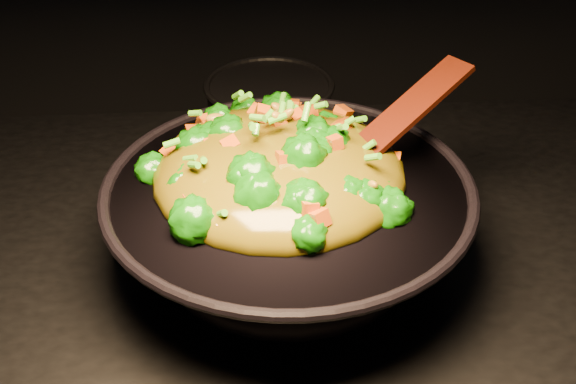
{
  "coord_description": "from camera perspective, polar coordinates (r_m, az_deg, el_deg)",
  "views": [
    {
      "loc": [
        -0.07,
        -0.75,
        1.54
      ],
      "look_at": [
        -0.02,
        0.01,
        1.01
      ],
      "focal_mm": 45.0,
      "sensor_mm": 36.0,
      "label": 1
    }
  ],
  "objects": [
    {
      "name": "wok",
      "position": [
        0.95,
        0.04,
        -2.8
      ],
      "size": [
        0.53,
        0.53,
        0.13
      ],
      "primitive_type": null,
      "rotation": [
        0.0,
        0.0,
        0.18
      ],
      "color": "black",
      "rests_on": "stovetop"
    },
    {
      "name": "back_pot",
      "position": [
        1.22,
        -1.47,
        6.18
      ],
      "size": [
        0.27,
        0.27,
        0.12
      ],
      "primitive_type": "cylinder",
      "rotation": [
        0.0,
        0.0,
        -0.39
      ],
      "color": "black",
      "rests_on": "stovetop"
    },
    {
      "name": "spatula",
      "position": [
        0.93,
        7.56,
        4.72
      ],
      "size": [
        0.26,
        0.2,
        0.12
      ],
      "primitive_type": "cube",
      "rotation": [
        0.0,
        -0.38,
        0.6
      ],
      "color": "#3B1806",
      "rests_on": "wok"
    },
    {
      "name": "stir_fry",
      "position": [
        0.9,
        -0.72,
        4.17
      ],
      "size": [
        0.34,
        0.34,
        0.11
      ],
      "primitive_type": null,
      "rotation": [
        0.0,
        0.0,
        0.06
      ],
      "color": "#125D06",
      "rests_on": "wok"
    }
  ]
}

